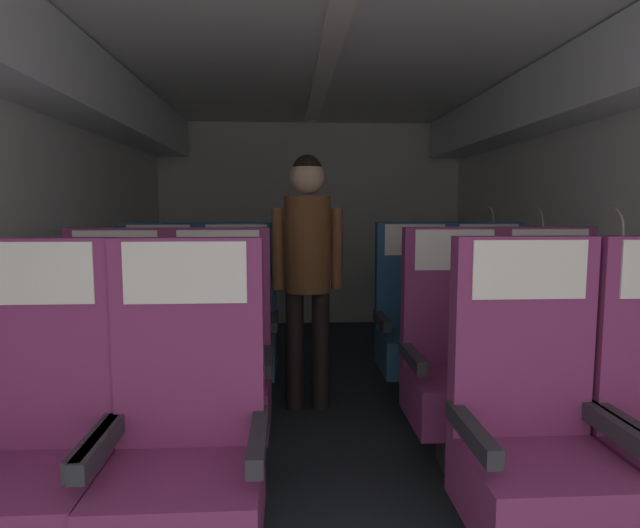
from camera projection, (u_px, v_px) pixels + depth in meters
name	position (u px, v px, depth m)	size (l,w,h in m)	color
ground	(331.00, 428.00, 3.03)	(3.47, 5.89, 0.02)	#23282D
fuselage_shell	(329.00, 153.00, 3.11)	(3.35, 5.54, 2.20)	silver
seat_a_left_window	(28.00, 455.00, 1.64)	(0.52, 0.46, 1.15)	#38383D
seat_a_left_aisle	(185.00, 453.00, 1.66)	(0.52, 0.46, 1.15)	#38383D
seat_a_right_window	(534.00, 441.00, 1.74)	(0.52, 0.46, 1.15)	#38383D
seat_b_left_window	(115.00, 372.00, 2.47)	(0.52, 0.46, 1.15)	#38383D
seat_b_left_aisle	(219.00, 370.00, 2.50)	(0.52, 0.46, 1.15)	#38383D
seat_b_right_aisle	(553.00, 363.00, 2.61)	(0.52, 0.46, 1.15)	#38383D
seat_b_right_window	(457.00, 366.00, 2.57)	(0.52, 0.46, 1.15)	#38383D
seat_c_left_window	(158.00, 331.00, 3.29)	(0.52, 0.46, 1.15)	#38383D
seat_c_left_aisle	(237.00, 329.00, 3.33)	(0.52, 0.46, 1.15)	#38383D
seat_c_right_aisle	(491.00, 326.00, 3.42)	(0.52, 0.46, 1.15)	#38383D
seat_c_right_window	(416.00, 328.00, 3.38)	(0.52, 0.46, 1.15)	#38383D
flight_attendant	(308.00, 256.00, 3.20)	(0.43, 0.28, 1.57)	black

